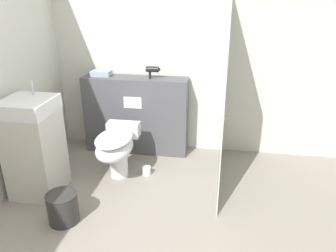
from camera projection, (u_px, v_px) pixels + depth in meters
name	position (u px, v px, depth m)	size (l,w,h in m)	color
wall_back	(169.00, 52.00, 3.98)	(8.00, 0.06, 2.50)	silver
partition_panel	(136.00, 115.00, 4.15)	(1.30, 0.30, 0.97)	#4C4C51
shower_glass	(224.00, 91.00, 3.30)	(0.04, 1.42, 2.02)	silver
toilet	(117.00, 147.00, 3.55)	(0.38, 0.72, 0.55)	white
sink_vanity	(35.00, 147.00, 3.25)	(0.46, 0.48, 1.15)	beige
hair_drier	(153.00, 70.00, 3.87)	(0.18, 0.07, 0.15)	black
folded_towel	(101.00, 73.00, 4.03)	(0.24, 0.16, 0.06)	#8C9EAD
spare_toilet_roll	(147.00, 171.00, 3.73)	(0.10, 0.10, 0.09)	white
waste_bin	(63.00, 208.00, 2.94)	(0.28, 0.28, 0.28)	#2D2D2D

